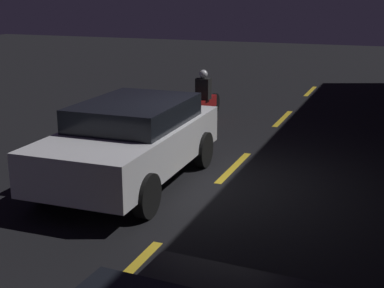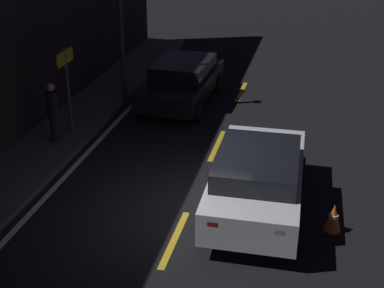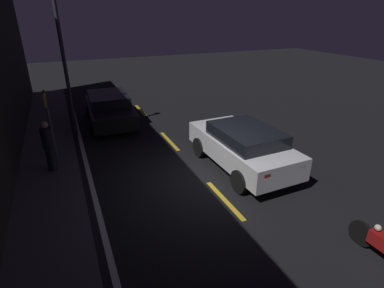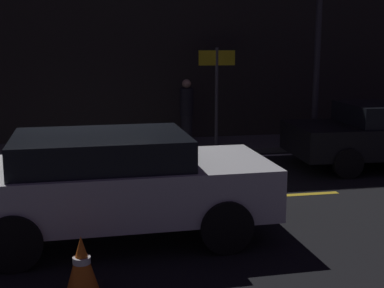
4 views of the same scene
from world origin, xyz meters
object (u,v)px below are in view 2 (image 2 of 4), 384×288
pedestrian (54,112)px  shop_sign (67,74)px  van_black (182,81)px  street_lamp (120,7)px  sedan_white (257,178)px  traffic_cone_near (333,218)px

pedestrian → shop_sign: 1.13m
van_black → street_lamp: size_ratio=0.75×
pedestrian → shop_sign: (0.73, -0.12, 0.86)m
sedan_white → traffic_cone_near: (-0.44, -1.63, -0.49)m
sedan_white → shop_sign: shop_sign is taller
sedan_white → pedestrian: (2.08, 5.74, 0.16)m
pedestrian → sedan_white: bearing=-109.9°
street_lamp → van_black: bearing=-57.1°
pedestrian → traffic_cone_near: bearing=-108.9°
traffic_cone_near → street_lamp: bearing=49.6°
shop_sign → van_black: bearing=-36.1°
van_black → street_lamp: (-1.04, 1.61, 2.50)m
sedan_white → van_black: sedan_white is taller
pedestrian → shop_sign: bearing=-9.7°
sedan_white → street_lamp: (5.05, 4.82, 2.44)m
van_black → pedestrian: bearing=-29.9°
traffic_cone_near → shop_sign: (3.25, 7.24, 1.51)m
traffic_cone_near → pedestrian: bearing=71.1°
traffic_cone_near → shop_sign: bearing=65.8°
sedan_white → street_lamp: 7.40m
traffic_cone_near → pedestrian: pedestrian is taller
van_black → street_lamp: bearing=-54.9°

